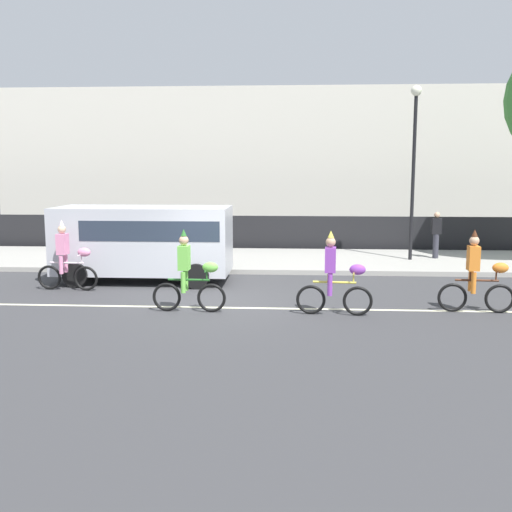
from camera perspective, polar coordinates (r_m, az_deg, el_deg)
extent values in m
plane|color=#38383A|center=(14.83, -4.29, -4.47)|extent=(80.00, 80.00, 0.00)
cube|color=beige|center=(14.34, -4.56, -4.90)|extent=(36.00, 0.14, 0.01)
cube|color=#9E9B93|center=(21.16, -1.88, -0.35)|extent=(60.00, 5.00, 0.15)
cube|color=black|center=(23.94, -1.22, 2.18)|extent=(40.00, 0.08, 1.40)
cube|color=beige|center=(32.31, 3.13, 8.80)|extent=(28.00, 8.00, 7.05)
torus|color=black|center=(16.81, -15.89, -2.07)|extent=(0.67, 0.12, 0.67)
torus|color=black|center=(17.26, -19.08, -1.94)|extent=(0.67, 0.12, 0.67)
cylinder|color=silver|center=(16.96, -17.57, -0.63)|extent=(0.97, 0.13, 0.05)
cylinder|color=silver|center=(17.01, -18.04, -0.31)|extent=(0.04, 0.04, 0.18)
cylinder|color=silver|center=(16.77, -16.29, -0.27)|extent=(0.04, 0.04, 0.23)
cylinder|color=silver|center=(16.75, -16.31, 0.12)|extent=(0.07, 0.50, 0.03)
ellipsoid|color=pink|center=(16.71, -16.06, 0.35)|extent=(0.37, 0.23, 0.24)
cube|color=pink|center=(16.94, -17.95, 1.09)|extent=(0.26, 0.34, 0.56)
sphere|color=beige|center=(16.89, -18.01, 2.43)|extent=(0.22, 0.22, 0.22)
cone|color=silver|center=(16.88, -18.04, 3.04)|extent=(0.14, 0.14, 0.16)
cylinder|color=pink|center=(16.89, -18.07, -0.82)|extent=(0.11, 0.11, 0.48)
cylinder|color=pink|center=(17.14, -17.66, -0.68)|extent=(0.11, 0.11, 0.48)
torus|color=black|center=(13.81, -4.26, -4.00)|extent=(0.67, 0.09, 0.67)
torus|color=black|center=(14.03, -8.50, -3.88)|extent=(0.67, 0.09, 0.67)
cylinder|color=#266626|center=(13.83, -6.42, -2.26)|extent=(0.97, 0.08, 0.05)
cylinder|color=#266626|center=(13.85, -7.04, -1.88)|extent=(0.04, 0.04, 0.18)
cylinder|color=#266626|center=(13.73, -4.72, -1.83)|extent=(0.04, 0.04, 0.23)
cylinder|color=#266626|center=(13.71, -4.72, -1.36)|extent=(0.05, 0.50, 0.03)
ellipsoid|color=#72CC4C|center=(13.68, -4.38, -1.07)|extent=(0.37, 0.21, 0.24)
cube|color=#72CC4C|center=(13.77, -6.87, -0.17)|extent=(0.25, 0.33, 0.56)
sphere|color=tan|center=(13.71, -6.90, 1.49)|extent=(0.22, 0.22, 0.22)
cone|color=#266626|center=(13.69, -6.91, 2.23)|extent=(0.14, 0.14, 0.16)
cylinder|color=#72CC4C|center=(13.72, -6.95, -2.52)|extent=(0.11, 0.11, 0.48)
cylinder|color=#72CC4C|center=(13.99, -6.70, -2.31)|extent=(0.11, 0.11, 0.48)
torus|color=black|center=(13.65, 9.66, -4.25)|extent=(0.67, 0.12, 0.67)
torus|color=black|center=(13.66, 5.24, -4.16)|extent=(0.67, 0.12, 0.67)
cylinder|color=#E5D84C|center=(13.56, 7.48, -2.50)|extent=(0.97, 0.12, 0.05)
cylinder|color=#E5D84C|center=(13.55, 6.86, -2.11)|extent=(0.04, 0.04, 0.18)
cylinder|color=#E5D84C|center=(13.54, 9.27, -2.05)|extent=(0.04, 0.04, 0.23)
cylinder|color=#E5D84C|center=(13.52, 9.28, -1.57)|extent=(0.07, 0.50, 0.03)
ellipsoid|color=purple|center=(13.52, 9.65, -1.29)|extent=(0.37, 0.23, 0.24)
cube|color=purple|center=(13.48, 7.10, -0.36)|extent=(0.26, 0.34, 0.56)
sphere|color=tan|center=(13.42, 7.13, 1.33)|extent=(0.22, 0.22, 0.22)
cone|color=#E5D84C|center=(13.40, 7.15, 2.09)|extent=(0.14, 0.14, 0.16)
cylinder|color=purple|center=(13.43, 7.05, -2.77)|extent=(0.11, 0.11, 0.48)
cylinder|color=purple|center=(13.71, 7.07, -2.54)|extent=(0.11, 0.11, 0.48)
torus|color=black|center=(14.79, 22.18, -3.78)|extent=(0.67, 0.10, 0.67)
torus|color=black|center=(14.54, 18.19, -3.78)|extent=(0.67, 0.10, 0.67)
cylinder|color=#4C2614|center=(14.58, 20.28, -2.19)|extent=(0.97, 0.10, 0.05)
cylinder|color=#4C2614|center=(14.53, 19.73, -1.83)|extent=(0.04, 0.04, 0.18)
cylinder|color=#4C2614|center=(14.66, 21.90, -1.76)|extent=(0.04, 0.04, 0.23)
cylinder|color=#4C2614|center=(14.64, 21.93, -1.31)|extent=(0.06, 0.50, 0.03)
ellipsoid|color=orange|center=(14.66, 22.26, -1.05)|extent=(0.37, 0.22, 0.24)
cube|color=orange|center=(14.47, 20.00, -0.20)|extent=(0.26, 0.33, 0.56)
sphere|color=tan|center=(14.42, 20.08, 1.37)|extent=(0.22, 0.22, 0.22)
cone|color=#4C2614|center=(14.40, 20.12, 2.08)|extent=(0.14, 0.14, 0.16)
cylinder|color=orange|center=(14.43, 20.02, -2.44)|extent=(0.11, 0.11, 0.48)
cylinder|color=orange|center=(14.69, 19.77, -2.24)|extent=(0.11, 0.11, 0.48)
cube|color=silver|center=(17.68, -10.65, 1.55)|extent=(5.00, 2.00, 1.90)
cube|color=#283342|center=(17.55, -9.41, 2.68)|extent=(3.90, 2.02, 0.56)
cylinder|color=black|center=(16.50, -5.68, -1.93)|extent=(0.70, 0.22, 0.70)
cylinder|color=black|center=(18.44, -4.68, -0.81)|extent=(0.70, 0.22, 0.70)
cylinder|color=black|center=(17.37, -16.83, -1.72)|extent=(0.70, 0.22, 0.70)
cylinder|color=black|center=(19.23, -14.76, -0.69)|extent=(0.70, 0.22, 0.70)
cylinder|color=black|center=(21.16, 14.72, 7.06)|extent=(0.12, 0.12, 5.50)
sphere|color=#EAEACC|center=(21.30, 15.03, 14.96)|extent=(0.36, 0.36, 0.36)
cylinder|color=#33333D|center=(21.89, 16.74, 0.91)|extent=(0.20, 0.20, 0.85)
cube|color=black|center=(21.81, 16.82, 2.75)|extent=(0.32, 0.20, 0.56)
sphere|color=tan|center=(21.78, 16.86, 3.77)|extent=(0.20, 0.20, 0.20)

